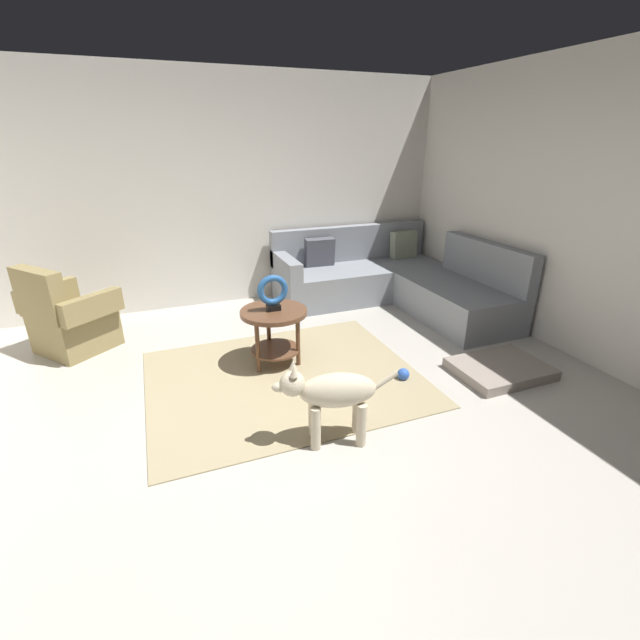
# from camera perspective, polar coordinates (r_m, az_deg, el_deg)

# --- Properties ---
(ground_plane) EXTENTS (6.00, 6.00, 0.10)m
(ground_plane) POSITION_cam_1_polar(r_m,az_deg,el_deg) (3.33, -3.56, -14.44)
(ground_plane) COLOR #B7B2A8
(wall_back) EXTENTS (6.00, 0.12, 2.70)m
(wall_back) POSITION_cam_1_polar(r_m,az_deg,el_deg) (5.58, -13.71, 15.73)
(wall_back) COLOR silver
(wall_back) RESTS_ON ground_plane
(wall_right) EXTENTS (0.12, 6.00, 2.70)m
(wall_right) POSITION_cam_1_polar(r_m,az_deg,el_deg) (4.55, 34.63, 11.05)
(wall_right) COLOR silver
(wall_right) RESTS_ON ground_plane
(area_rug) EXTENTS (2.30, 1.90, 0.01)m
(area_rug) POSITION_cam_1_polar(r_m,az_deg,el_deg) (3.90, -4.69, -7.51)
(area_rug) COLOR tan
(area_rug) RESTS_ON ground_plane
(sectional_couch) EXTENTS (2.20, 2.25, 0.88)m
(sectional_couch) POSITION_cam_1_polar(r_m,az_deg,el_deg) (5.59, 9.42, 4.93)
(sectional_couch) COLOR gray
(sectional_couch) RESTS_ON ground_plane
(armchair) EXTENTS (0.97, 1.00, 0.88)m
(armchair) POSITION_cam_1_polar(r_m,az_deg,el_deg) (4.91, -29.92, 0.01)
(armchair) COLOR olive
(armchair) RESTS_ON ground_plane
(side_table) EXTENTS (0.60, 0.60, 0.54)m
(side_table) POSITION_cam_1_polar(r_m,az_deg,el_deg) (3.97, -5.99, -0.36)
(side_table) COLOR brown
(side_table) RESTS_ON ground_plane
(torus_sculpture) EXTENTS (0.28, 0.08, 0.33)m
(torus_sculpture) POSITION_cam_1_polar(r_m,az_deg,el_deg) (3.86, -6.16, 3.66)
(torus_sculpture) COLOR black
(torus_sculpture) RESTS_ON side_table
(dog_bed_mat) EXTENTS (0.80, 0.60, 0.09)m
(dog_bed_mat) POSITION_cam_1_polar(r_m,az_deg,el_deg) (4.26, 22.38, -5.90)
(dog_bed_mat) COLOR gray
(dog_bed_mat) RESTS_ON ground_plane
(dog) EXTENTS (0.83, 0.34, 0.63)m
(dog) POSITION_cam_1_polar(r_m,az_deg,el_deg) (2.96, 1.46, -9.60)
(dog) COLOR beige
(dog) RESTS_ON ground_plane
(dog_toy_ball) EXTENTS (0.11, 0.11, 0.11)m
(dog_toy_ball) POSITION_cam_1_polar(r_m,az_deg,el_deg) (3.91, 10.79, -6.94)
(dog_toy_ball) COLOR blue
(dog_toy_ball) RESTS_ON ground_plane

